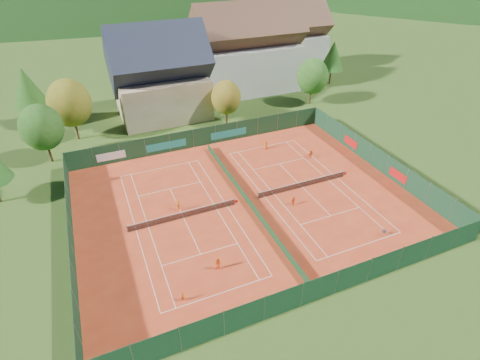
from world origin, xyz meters
The scene contains 33 objects.
ground centered at (0.00, 0.00, -0.02)m, with size 600.00×600.00×0.00m, color #2D4A17.
clay_pad centered at (0.00, 0.00, 0.01)m, with size 40.00×32.00×0.01m, color #BC391B.
court_markings_left centered at (-8.00, 0.00, 0.01)m, with size 11.03×23.83×0.00m.
court_markings_right centered at (8.00, 0.00, 0.01)m, with size 11.03×23.83×0.00m.
tennis_net_left centered at (-7.85, 0.00, 0.51)m, with size 13.30×0.10×1.02m.
tennis_net_right centered at (8.15, 0.00, 0.51)m, with size 13.30×0.10×1.02m.
court_divider centered at (0.00, 0.00, 0.50)m, with size 0.03×28.80×1.00m.
fence_north centered at (-0.46, 15.99, 1.47)m, with size 40.00×0.10×3.00m.
fence_south centered at (0.00, -16.00, 1.50)m, with size 40.00×0.04×3.00m.
fence_west centered at (-20.00, 0.00, 1.50)m, with size 0.04×32.00×3.00m.
fence_east centered at (20.00, 0.05, 1.48)m, with size 0.09×32.00×3.00m.
chalet centered at (-3.00, 30.00, 6.62)m, with size 16.20×12.00×16.00m.
hotel_block_a centered at (16.00, 36.00, 7.38)m, with size 21.60×11.00×17.25m.
hotel_block_b centered at (30.00, 44.00, 6.62)m, with size 17.28×10.00×15.50m.
tree_west_front centered at (-22.00, 20.00, 5.39)m, with size 5.72×5.72×8.69m.
tree_west_mid centered at (-18.00, 26.00, 6.07)m, with size 6.44×6.44×9.78m.
tree_west_back centered at (-24.00, 34.00, 6.74)m, with size 5.60×5.60×10.00m.
tree_center centered at (6.00, 22.00, 4.72)m, with size 5.01×5.01×7.60m.
tree_east_front centered at (24.00, 24.00, 5.39)m, with size 5.72×5.72×8.69m.
tree_east_mid centered at (34.00, 32.00, 6.06)m, with size 5.04×5.04×9.00m.
tree_east_back centered at (26.00, 40.00, 6.74)m, with size 7.15×7.15×10.86m.
mountain_backdrop centered at (28.54, 233.48, -39.64)m, with size 820.00×530.00×242.00m.
ball_hopper centered at (11.37, -11.49, 0.56)m, with size 0.34×0.34×0.80m.
loose_ball_0 centered at (-7.42, -4.34, 0.03)m, with size 0.07×0.07×0.07m, color #CCD833.
loose_ball_1 centered at (3.63, -12.44, 0.03)m, with size 0.07×0.07×0.07m, color #CCD833.
loose_ball_2 centered at (4.74, 4.59, 0.03)m, with size 0.07×0.07×0.07m, color #CCD833.
loose_ball_3 centered at (-3.94, 10.87, 0.03)m, with size 0.07×0.07×0.07m, color #CCD833.
player_left_near centered at (-11.28, -11.37, 0.59)m, with size 0.43×0.28×1.18m, color #E55814.
player_left_mid centered at (-7.04, -9.12, 0.78)m, with size 0.76×0.59×1.56m, color #FF5616.
player_left_far centered at (-8.14, 1.65, 0.73)m, with size 0.95×0.55×1.47m, color orange.
player_right_near centered at (4.94, -2.86, 0.63)m, with size 0.74×0.31×1.26m, color #EE4B15.
player_right_far_a centered at (8.20, 11.09, 0.72)m, with size 0.70×0.46×1.44m, color #E85A14.
player_right_far_b centered at (13.03, 6.10, 0.64)m, with size 1.20×0.38×1.29m, color #D04E12.
Camera 1 is at (-15.20, -33.66, 27.89)m, focal length 28.00 mm.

